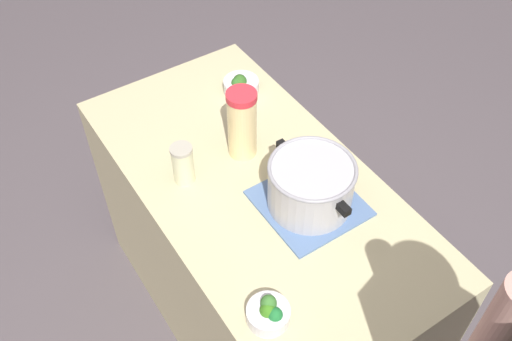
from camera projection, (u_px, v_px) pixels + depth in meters
ground_plane at (256, 315)px, 2.43m from camera, size 8.00×8.00×0.00m
counter_slab at (256, 258)px, 2.12m from camera, size 1.33×0.67×0.86m
dish_cloth at (309, 203)px, 1.73m from camera, size 0.29×0.29×0.01m
cooking_pot at (311, 184)px, 1.67m from camera, size 0.33×0.26×0.16m
lemonade_pitcher at (242, 124)px, 1.80m from camera, size 0.10×0.10×0.25m
mason_jar at (183, 164)px, 1.75m from camera, size 0.07×0.07×0.14m
broccoli_bowl_front at (269, 313)px, 1.46m from camera, size 0.11×0.11×0.07m
broccoli_bowl_center at (241, 85)px, 2.07m from camera, size 0.13×0.13×0.08m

